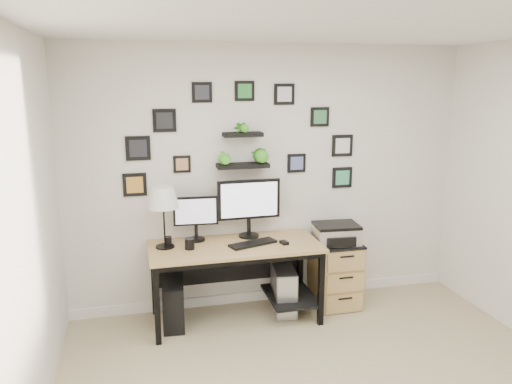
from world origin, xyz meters
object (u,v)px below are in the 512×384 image
object	(u,v)px
mug	(190,244)
pc_tower_black	(174,304)
desk	(238,256)
printer	(336,233)
file_cabinet	(335,273)
monitor_left	(196,215)
monitor_right	(249,203)
pc_tower_grey	(284,290)
table_lamp	(163,199)

from	to	relation	value
mug	pc_tower_black	size ratio (longest dim) A/B	0.23
desk	pc_tower_black	world-z (taller)	desk
printer	pc_tower_black	bearing A→B (deg)	-178.79
desk	mug	size ratio (longest dim) A/B	16.02
file_cabinet	printer	xyz separation A→B (m)	(-0.03, -0.04, 0.43)
monitor_left	file_cabinet	xyz separation A→B (m)	(1.39, -0.12, -0.67)
monitor_left	monitor_right	size ratio (longest dim) A/B	0.70
pc_tower_grey	file_cabinet	world-z (taller)	file_cabinet
monitor_left	printer	world-z (taller)	monitor_left
table_lamp	file_cabinet	distance (m)	1.91
desk	file_cabinet	bearing A→B (deg)	3.25
table_lamp	file_cabinet	xyz separation A→B (m)	(1.70, 0.01, -0.87)
pc_tower_grey	printer	world-z (taller)	printer
desk	pc_tower_grey	bearing A→B (deg)	1.65
mug	file_cabinet	bearing A→B (deg)	4.20
pc_tower_black	printer	xyz separation A→B (m)	(1.62, 0.03, 0.55)
pc_tower_black	table_lamp	bearing A→B (deg)	131.14
pc_tower_grey	file_cabinet	size ratio (longest dim) A/B	0.71
table_lamp	mug	distance (m)	0.47
monitor_right	pc_tower_black	distance (m)	1.18
monitor_right	mug	world-z (taller)	monitor_right
file_cabinet	pc_tower_grey	bearing A→B (deg)	-175.44
mug	pc_tower_black	xyz separation A→B (m)	(-0.16, 0.03, -0.58)
monitor_left	pc_tower_black	xyz separation A→B (m)	(-0.25, -0.20, -0.79)
mug	printer	xyz separation A→B (m)	(1.46, 0.07, -0.03)
monitor_left	monitor_right	bearing A→B (deg)	-0.75
monitor_right	file_cabinet	size ratio (longest dim) A/B	0.92
table_lamp	pc_tower_grey	world-z (taller)	table_lamp
monitor_right	pc_tower_grey	distance (m)	0.93
pc_tower_black	printer	distance (m)	1.71
monitor_left	file_cabinet	distance (m)	1.55
mug	file_cabinet	xyz separation A→B (m)	(1.48, 0.11, -0.46)
desk	monitor_right	xyz separation A→B (m)	(0.15, 0.17, 0.46)
table_lamp	printer	bearing A→B (deg)	-1.24
monitor_left	desk	bearing A→B (deg)	-25.47
mug	pc_tower_black	world-z (taller)	mug
monitor_right	mug	size ratio (longest dim) A/B	6.16
pc_tower_black	pc_tower_grey	bearing A→B (deg)	6.57
pc_tower_grey	monitor_right	bearing A→B (deg)	153.46
desk	monitor_left	size ratio (longest dim) A/B	3.70
printer	mug	bearing A→B (deg)	-177.43
printer	pc_tower_grey	bearing A→B (deg)	-179.87
mug	printer	size ratio (longest dim) A/B	0.22
mug	pc_tower_grey	xyz separation A→B (m)	(0.92, 0.06, -0.57)
mug	pc_tower_grey	bearing A→B (deg)	3.99
monitor_left	monitor_right	world-z (taller)	monitor_right
monitor_left	table_lamp	world-z (taller)	table_lamp
file_cabinet	printer	world-z (taller)	printer
monitor_left	pc_tower_black	bearing A→B (deg)	-142.16
pc_tower_black	monitor_left	bearing A→B (deg)	42.65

